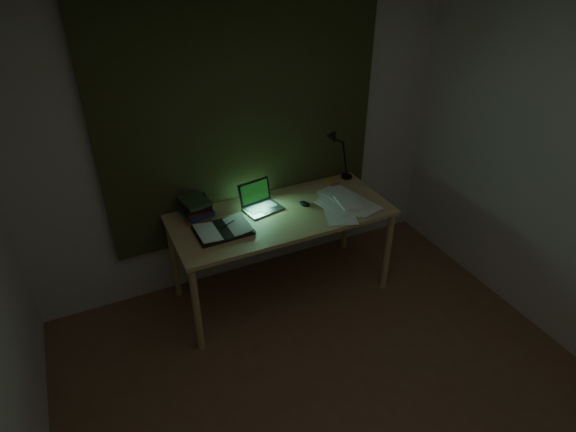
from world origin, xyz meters
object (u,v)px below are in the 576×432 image
laptop (263,198)px  open_textbook (223,229)px  loose_papers (341,203)px  book_stack (195,208)px  desk_lamp (349,151)px  desk (282,254)px

laptop → open_textbook: laptop is taller
open_textbook → loose_papers: (0.98, -0.03, -0.01)m
book_stack → loose_papers: book_stack is taller
open_textbook → desk_lamp: desk_lamp is taller
desk → desk_lamp: desk_lamp is taller
laptop → desk_lamp: 0.91m
laptop → loose_papers: laptop is taller
laptop → desk_lamp: size_ratio=0.61×
laptop → desk_lamp: bearing=1.0°
loose_papers → book_stack: bearing=164.2°
laptop → open_textbook: bearing=-168.3°
desk_lamp → open_textbook: bearing=-166.6°
open_textbook → laptop: bearing=21.3°
desk → open_textbook: bearing=-174.2°
laptop → open_textbook: size_ratio=0.80×
open_textbook → desk_lamp: size_ratio=0.77×
open_textbook → desk: bearing=4.3°
laptop → book_stack: size_ratio=1.32×
book_stack → desk_lamp: desk_lamp is taller
desk → desk_lamp: bearing=21.3°
open_textbook → loose_papers: open_textbook is taller
laptop → loose_papers: (0.60, -0.19, -0.09)m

